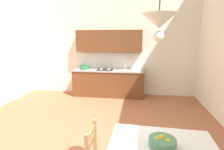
# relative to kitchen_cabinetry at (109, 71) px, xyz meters

# --- Properties ---
(ground_plane) EXTENTS (6.39, 7.16, 0.10)m
(ground_plane) POSITION_rel_kitchen_cabinetry_xyz_m (0.00, -3.01, -0.91)
(ground_plane) COLOR #A86042
(wall_back) EXTENTS (6.39, 0.12, 4.10)m
(wall_back) POSITION_rel_kitchen_cabinetry_xyz_m (0.00, 0.33, 1.19)
(wall_back) COLOR silver
(wall_back) RESTS_ON ground_plane
(kitchen_cabinetry) EXTENTS (2.40, 0.63, 2.20)m
(kitchen_cabinetry) POSITION_rel_kitchen_cabinetry_xyz_m (0.00, 0.00, 0.00)
(kitchen_cabinetry) COLOR brown
(kitchen_cabinetry) RESTS_ON ground_plane
(fruit_bowl) EXTENTS (0.30, 0.30, 0.12)m
(fruit_bowl) POSITION_rel_kitchen_cabinetry_xyz_m (1.28, -4.11, -0.04)
(fruit_bowl) COLOR #4C7F5B
(fruit_bowl) RESTS_ON dining_table
(pendant_lamp) EXTENTS (0.32, 0.32, 0.80)m
(pendant_lamp) POSITION_rel_kitchen_cabinetry_xyz_m (1.18, -4.17, 1.22)
(pendant_lamp) COLOR black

